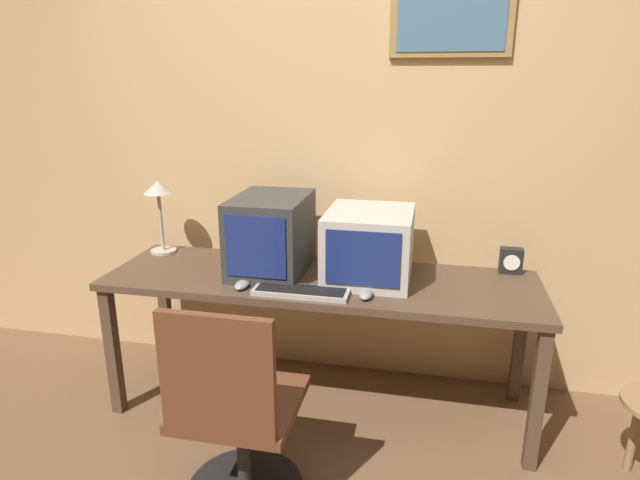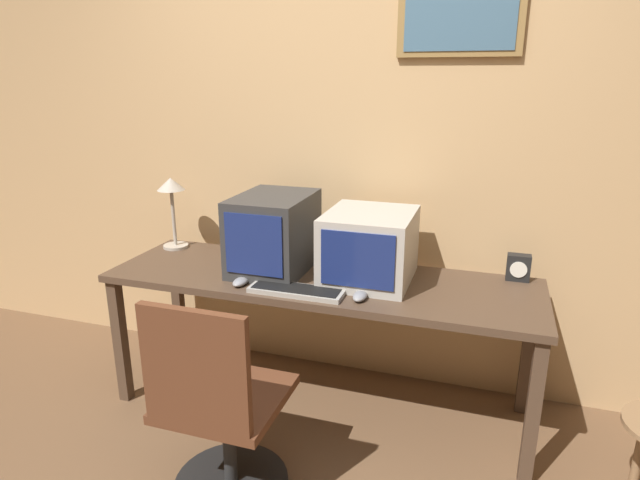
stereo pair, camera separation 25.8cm
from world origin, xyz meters
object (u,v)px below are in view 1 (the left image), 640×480
monitor_left (271,234)px  keyboard_main (301,291)px  mouse_far_corner (242,285)px  office_chair (236,422)px  desk_lamp (159,199)px  desk_clock (511,261)px  monitor_right (369,245)px  mouse_near_keyboard (366,294)px

monitor_left → keyboard_main: 0.39m
mouse_far_corner → office_chair: bearing=-74.1°
desk_lamp → office_chair: (0.77, -0.94, -0.64)m
desk_clock → office_chair: size_ratio=0.14×
monitor_right → keyboard_main: bearing=-134.5°
desk_clock → office_chair: bearing=-137.5°
monitor_left → monitor_right: monitor_left is taller
monitor_left → office_chair: size_ratio=0.54×
mouse_near_keyboard → desk_clock: (0.67, 0.47, 0.05)m
keyboard_main → desk_clock: (0.96, 0.49, 0.05)m
monitor_left → desk_lamp: 0.71m
keyboard_main → desk_clock: desk_clock is taller
mouse_far_corner → desk_clock: bearing=20.8°
monitor_right → mouse_far_corner: monitor_right is taller
mouse_far_corner → desk_clock: (1.25, 0.48, 0.05)m
mouse_near_keyboard → desk_clock: desk_clock is taller
monitor_right → desk_clock: size_ratio=3.66×
keyboard_main → mouse_near_keyboard: 0.29m
monitor_left → monitor_right: (0.49, 0.01, -0.03)m
keyboard_main → desk_lamp: desk_lamp is taller
monitor_right → mouse_far_corner: (-0.56, -0.27, -0.15)m
mouse_near_keyboard → office_chair: 0.77m
monitor_right → monitor_left: bearing=-178.9°
mouse_far_corner → monitor_right: bearing=25.3°
keyboard_main → desk_clock: 1.08m
monitor_right → mouse_far_corner: size_ratio=4.03×
keyboard_main → desk_clock: size_ratio=3.41×
mouse_near_keyboard → desk_lamp: size_ratio=0.28×
monitor_left → office_chair: monitor_left is taller
mouse_near_keyboard → desk_lamp: (-1.20, 0.40, 0.29)m
mouse_near_keyboard → office_chair: bearing=-128.7°
keyboard_main → desk_lamp: bearing=155.1°
monitor_right → office_chair: (-0.41, -0.80, -0.51)m
desk_lamp → monitor_right: bearing=-6.9°
monitor_left → desk_lamp: (-0.68, 0.15, 0.11)m
mouse_far_corner → desk_lamp: size_ratio=0.29×
mouse_near_keyboard → office_chair: (-0.43, -0.54, -0.36)m
monitor_right → office_chair: 1.03m
desk_clock → monitor_right: bearing=-163.1°
mouse_far_corner → office_chair: size_ratio=0.13×
mouse_near_keyboard → monitor_right: bearing=94.9°
keyboard_main → desk_clock: bearing=26.8°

